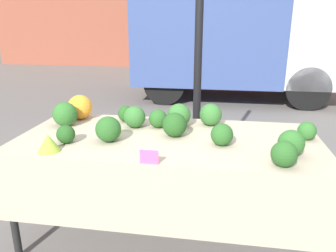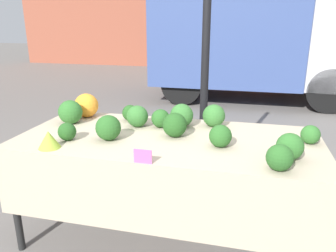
{
  "view_description": "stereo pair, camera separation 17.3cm",
  "coord_description": "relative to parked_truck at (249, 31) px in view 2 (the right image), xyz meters",
  "views": [
    {
      "loc": [
        0.34,
        -2.12,
        1.56
      ],
      "look_at": [
        0.0,
        0.0,
        0.87
      ],
      "focal_mm": 35.0,
      "sensor_mm": 36.0,
      "label": 1
    },
    {
      "loc": [
        0.51,
        -2.08,
        1.56
      ],
      "look_at": [
        0.0,
        0.0,
        0.87
      ],
      "focal_mm": 35.0,
      "sensor_mm": 36.0,
      "label": 2
    }
  ],
  "objects": [
    {
      "name": "ground_plane",
      "position": [
        -0.47,
        -5.03,
        -1.38
      ],
      "size": [
        40.0,
        40.0,
        0.0
      ],
      "primitive_type": "plane",
      "color": "slate"
    },
    {
      "name": "tent_pole",
      "position": [
        -0.33,
        -4.24,
        -0.27
      ],
      "size": [
        0.07,
        0.07,
        2.21
      ],
      "color": "black",
      "rests_on": "ground_plane"
    },
    {
      "name": "parked_truck",
      "position": [
        0.0,
        0.0,
        0.0
      ],
      "size": [
        3.96,
        2.26,
        2.59
      ],
      "color": "#384C84",
      "rests_on": "ground_plane"
    },
    {
      "name": "market_table",
      "position": [
        -0.47,
        -5.1,
        -0.67
      ],
      "size": [
        2.08,
        0.95,
        0.79
      ],
      "color": "tan",
      "rests_on": "ground_plane"
    },
    {
      "name": "orange_cauliflower",
      "position": [
        -1.25,
        -4.71,
        -0.49
      ],
      "size": [
        0.2,
        0.2,
        0.2
      ],
      "color": "orange",
      "rests_on": "market_table"
    },
    {
      "name": "romanesco_head",
      "position": [
        -1.15,
        -5.41,
        -0.53
      ],
      "size": [
        0.14,
        0.14,
        0.11
      ],
      "color": "#93B238",
      "rests_on": "market_table"
    },
    {
      "name": "broccoli_head_0",
      "position": [
        -1.11,
        -5.26,
        -0.53
      ],
      "size": [
        0.12,
        0.12,
        0.12
      ],
      "color": "#23511E",
      "rests_on": "market_table"
    },
    {
      "name": "broccoli_head_1",
      "position": [
        0.47,
        -4.94,
        -0.52
      ],
      "size": [
        0.12,
        0.12,
        0.12
      ],
      "color": "#2D6628",
      "rests_on": "market_table"
    },
    {
      "name": "broccoli_head_2",
      "position": [
        -0.86,
        -4.72,
        -0.52
      ],
      "size": [
        0.13,
        0.13,
        0.13
      ],
      "color": "#23511E",
      "rests_on": "market_table"
    },
    {
      "name": "broccoli_head_3",
      "position": [
        -0.42,
        -5.02,
        -0.5
      ],
      "size": [
        0.17,
        0.17,
        0.17
      ],
      "color": "#23511E",
      "rests_on": "market_table"
    },
    {
      "name": "broccoli_head_4",
      "position": [
        -0.75,
        -4.86,
        -0.5
      ],
      "size": [
        0.16,
        0.16,
        0.16
      ],
      "color": "#336B2D",
      "rests_on": "market_table"
    },
    {
      "name": "broccoli_head_5",
      "position": [
        0.31,
        -5.24,
        -0.51
      ],
      "size": [
        0.16,
        0.16,
        0.16
      ],
      "color": "#2D6628",
      "rests_on": "market_table"
    },
    {
      "name": "broccoli_head_6",
      "position": [
        0.24,
        -5.41,
        -0.51
      ],
      "size": [
        0.15,
        0.15,
        0.15
      ],
      "color": "#285B23",
      "rests_on": "market_table"
    },
    {
      "name": "broccoli_head_7",
      "position": [
        -0.84,
        -5.19,
        -0.5
      ],
      "size": [
        0.17,
        0.17,
        0.17
      ],
      "color": "#285B23",
      "rests_on": "market_table"
    },
    {
      "name": "broccoli_head_8",
      "position": [
        -1.28,
        -4.91,
        -0.49
      ],
      "size": [
        0.19,
        0.19,
        0.19
      ],
      "color": "#2D6628",
      "rests_on": "market_table"
    },
    {
      "name": "broccoli_head_9",
      "position": [
        -0.57,
        -4.83,
        -0.52
      ],
      "size": [
        0.14,
        0.14,
        0.14
      ],
      "color": "#285B23",
      "rests_on": "market_table"
    },
    {
      "name": "broccoli_head_10",
      "position": [
        -0.19,
        -4.72,
        -0.5
      ],
      "size": [
        0.17,
        0.17,
        0.17
      ],
      "color": "#336B2D",
      "rests_on": "market_table"
    },
    {
      "name": "broccoli_head_11",
      "position": [
        -0.1,
        -5.14,
        -0.51
      ],
      "size": [
        0.15,
        0.15,
        0.15
      ],
      "color": "#285B23",
      "rests_on": "market_table"
    },
    {
      "name": "broccoli_head_12",
      "position": [
        -0.42,
        -4.78,
        -0.5
      ],
      "size": [
        0.18,
        0.18,
        0.18
      ],
      "color": "#336B2D",
      "rests_on": "market_table"
    },
    {
      "name": "price_sign",
      "position": [
        -0.5,
        -5.5,
        -0.54
      ],
      "size": [
        0.11,
        0.01,
        0.08
      ],
      "color": "#F45B9E",
      "rests_on": "market_table"
    }
  ]
}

